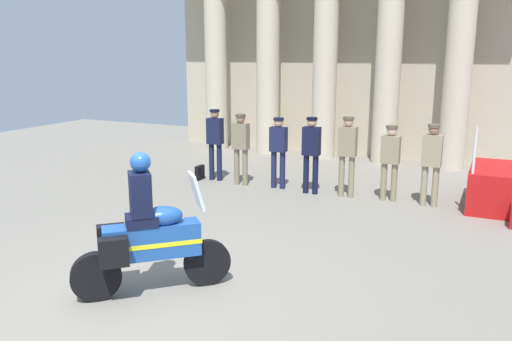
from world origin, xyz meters
The scene contains 11 objects.
ground_plane centered at (0.00, 0.00, 0.00)m, with size 28.00×28.00×0.00m, color gray.
colonnade_backdrop centered at (-0.72, 10.50, 3.36)m, with size 10.66×1.56×6.70m.
officer_in_row_0 centered at (-2.22, 6.03, 1.04)m, with size 0.38×0.24×1.76m.
officer_in_row_1 centered at (-1.43, 5.87, 1.01)m, with size 0.38×0.24×1.71m.
officer_in_row_2 centered at (-0.50, 5.97, 0.98)m, with size 0.38×0.24×1.66m.
officer_in_row_3 centered at (0.35, 5.84, 1.02)m, with size 0.38×0.24×1.73m.
officer_in_row_4 centered at (1.15, 5.91, 1.05)m, with size 0.38×0.24×1.77m.
officer_in_row_5 centered at (2.05, 6.00, 0.96)m, with size 0.38×0.24×1.62m.
officer_in_row_6 centered at (2.90, 5.94, 1.01)m, with size 0.38×0.24×1.71m.
motorcycle_with_rider centered at (0.08, 0.20, 0.79)m, with size 1.60×1.53×1.90m.
briefcase_on_ground centered at (-2.59, 5.89, 0.18)m, with size 0.10×0.32×0.36m, color black.
Camera 1 is at (4.08, -4.93, 3.10)m, focal length 36.40 mm.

